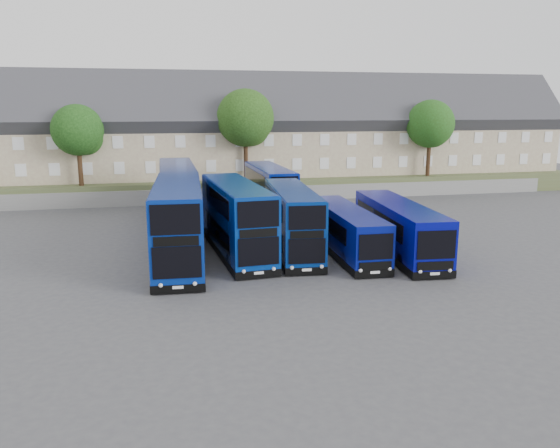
{
  "coord_description": "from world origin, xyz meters",
  "views": [
    {
      "loc": [
        -6.53,
        -29.66,
        9.29
      ],
      "look_at": [
        0.58,
        2.78,
        2.2
      ],
      "focal_mm": 35.0,
      "sensor_mm": 36.0,
      "label": 1
    }
  ],
  "objects_px": {
    "dd_front_mid": "(236,220)",
    "tree_west": "(79,132)",
    "tree_mid": "(247,120)",
    "tree_far": "(449,121)",
    "coach_east_a": "(346,232)",
    "tree_east": "(431,126)",
    "dd_front_left": "(179,224)"
  },
  "relations": [
    {
      "from": "dd_front_left",
      "to": "tree_mid",
      "type": "distance_m",
      "value": 24.42
    },
    {
      "from": "dd_front_mid",
      "to": "tree_far",
      "type": "height_order",
      "value": "tree_far"
    },
    {
      "from": "tree_mid",
      "to": "tree_far",
      "type": "relative_size",
      "value": 1.06
    },
    {
      "from": "dd_front_left",
      "to": "tree_far",
      "type": "xyz_separation_m",
      "value": [
        33.77,
        28.94,
        5.35
      ]
    },
    {
      "from": "dd_front_left",
      "to": "dd_front_mid",
      "type": "relative_size",
      "value": 1.05
    },
    {
      "from": "coach_east_a",
      "to": "tree_west",
      "type": "distance_m",
      "value": 29.67
    },
    {
      "from": "dd_front_mid",
      "to": "coach_east_a",
      "type": "xyz_separation_m",
      "value": [
        6.87,
        -1.55,
        -0.79
      ]
    },
    {
      "from": "tree_mid",
      "to": "coach_east_a",
      "type": "bearing_deg",
      "value": -83.0
    },
    {
      "from": "tree_east",
      "to": "tree_far",
      "type": "xyz_separation_m",
      "value": [
        6.0,
        7.0,
        0.34
      ]
    },
    {
      "from": "dd_front_mid",
      "to": "tree_east",
      "type": "height_order",
      "value": "tree_east"
    },
    {
      "from": "dd_front_left",
      "to": "tree_far",
      "type": "distance_m",
      "value": 44.8
    },
    {
      "from": "dd_front_left",
      "to": "tree_mid",
      "type": "xyz_separation_m",
      "value": [
        7.77,
        22.44,
        5.69
      ]
    },
    {
      "from": "tree_west",
      "to": "tree_mid",
      "type": "relative_size",
      "value": 0.83
    },
    {
      "from": "dd_front_mid",
      "to": "tree_mid",
      "type": "distance_m",
      "value": 22.38
    },
    {
      "from": "dd_front_left",
      "to": "dd_front_mid",
      "type": "distance_m",
      "value": 3.9
    },
    {
      "from": "dd_front_left",
      "to": "dd_front_mid",
      "type": "xyz_separation_m",
      "value": [
        3.7,
        1.22,
        -0.13
      ]
    },
    {
      "from": "coach_east_a",
      "to": "tree_west",
      "type": "height_order",
      "value": "tree_west"
    },
    {
      "from": "dd_front_left",
      "to": "tree_mid",
      "type": "bearing_deg",
      "value": 73.95
    },
    {
      "from": "coach_east_a",
      "to": "tree_far",
      "type": "distance_m",
      "value": 37.88
    },
    {
      "from": "dd_front_mid",
      "to": "tree_west",
      "type": "bearing_deg",
      "value": 115.74
    },
    {
      "from": "tree_west",
      "to": "dd_front_left",
      "type": "bearing_deg",
      "value": -69.45
    },
    {
      "from": "dd_front_left",
      "to": "tree_east",
      "type": "distance_m",
      "value": 35.75
    },
    {
      "from": "coach_east_a",
      "to": "tree_far",
      "type": "xyz_separation_m",
      "value": [
        23.2,
        29.27,
        6.27
      ]
    },
    {
      "from": "tree_mid",
      "to": "tree_east",
      "type": "xyz_separation_m",
      "value": [
        20.0,
        -0.5,
        -0.68
      ]
    },
    {
      "from": "dd_front_left",
      "to": "tree_east",
      "type": "bearing_deg",
      "value": 41.36
    },
    {
      "from": "dd_front_mid",
      "to": "tree_east",
      "type": "xyz_separation_m",
      "value": [
        24.07,
        20.72,
        5.14
      ]
    },
    {
      "from": "coach_east_a",
      "to": "tree_mid",
      "type": "distance_m",
      "value": 23.87
    },
    {
      "from": "dd_front_left",
      "to": "coach_east_a",
      "type": "xyz_separation_m",
      "value": [
        10.57,
        -0.33,
        -0.92
      ]
    },
    {
      "from": "tree_east",
      "to": "tree_far",
      "type": "height_order",
      "value": "tree_far"
    },
    {
      "from": "coach_east_a",
      "to": "tree_far",
      "type": "bearing_deg",
      "value": 53.31
    },
    {
      "from": "coach_east_a",
      "to": "tree_east",
      "type": "relative_size",
      "value": 1.35
    },
    {
      "from": "coach_east_a",
      "to": "tree_mid",
      "type": "relative_size",
      "value": 1.2
    }
  ]
}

